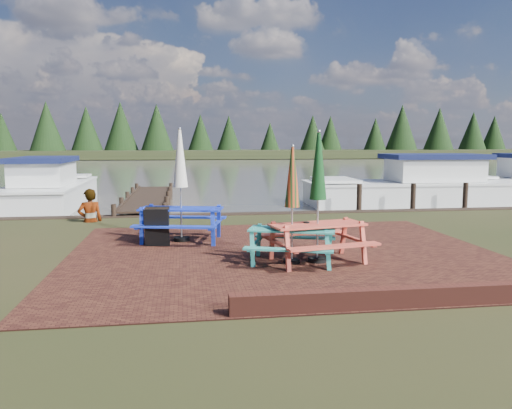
{
  "coord_description": "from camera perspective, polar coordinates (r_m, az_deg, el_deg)",
  "views": [
    {
      "loc": [
        -2.08,
        -9.15,
        2.37
      ],
      "look_at": [
        -0.52,
        1.59,
        1.0
      ],
      "focal_mm": 35.0,
      "sensor_mm": 36.0,
      "label": 1
    }
  ],
  "objects": [
    {
      "name": "ground",
      "position": [
        9.68,
        4.41,
        -7.01
      ],
      "size": [
        120.0,
        120.0,
        0.0
      ],
      "primitive_type": "plane",
      "color": "black",
      "rests_on": "ground"
    },
    {
      "name": "paving",
      "position": [
        10.63,
        3.23,
        -5.65
      ],
      "size": [
        9.0,
        7.5,
        0.02
      ],
      "primitive_type": "cube",
      "color": "black",
      "rests_on": "ground"
    },
    {
      "name": "brick_wall",
      "position": [
        8.25,
        23.19,
        -9.01
      ],
      "size": [
        6.21,
        1.79,
        0.3
      ],
      "color": "#4C1E16",
      "rests_on": "ground"
    },
    {
      "name": "water",
      "position": [
        46.26,
        -5.7,
        4.23
      ],
      "size": [
        120.0,
        60.0,
        0.02
      ],
      "primitive_type": "cube",
      "color": "#44423A",
      "rests_on": "ground"
    },
    {
      "name": "far_treeline",
      "position": [
        75.19,
        -6.74,
        7.85
      ],
      "size": [
        120.0,
        10.0,
        8.1
      ],
      "color": "black",
      "rests_on": "ground"
    },
    {
      "name": "picnic_table_teal",
      "position": [
        9.67,
        4.14,
        -2.15
      ],
      "size": [
        2.03,
        1.92,
        2.29
      ],
      "rotation": [
        0.0,
        0.0,
        -0.33
      ],
      "color": "teal",
      "rests_on": "ground"
    },
    {
      "name": "picnic_table_red",
      "position": [
        9.81,
        7.06,
        -1.48
      ],
      "size": [
        2.14,
        1.97,
        2.57
      ],
      "rotation": [
        0.0,
        0.0,
        0.2
      ],
      "color": "#D04835",
      "rests_on": "ground"
    },
    {
      "name": "picnic_table_blue",
      "position": [
        11.92,
        -8.58,
        0.21
      ],
      "size": [
        2.26,
        2.1,
        2.67
      ],
      "rotation": [
        0.0,
        0.0,
        -0.23
      ],
      "color": "#182FB5",
      "rests_on": "ground"
    },
    {
      "name": "chalkboard",
      "position": [
        11.54,
        -11.25,
        -2.49
      ],
      "size": [
        0.57,
        0.57,
        0.88
      ],
      "rotation": [
        0.0,
        0.0,
        -0.11
      ],
      "color": "black",
      "rests_on": "ground"
    },
    {
      "name": "jetty",
      "position": [
        20.6,
        -12.18,
        0.75
      ],
      "size": [
        1.76,
        9.08,
        1.0
      ],
      "color": "black",
      "rests_on": "ground"
    },
    {
      "name": "boat_jetty",
      "position": [
        21.28,
        -22.56,
        1.47
      ],
      "size": [
        2.74,
        7.55,
        2.17
      ],
      "rotation": [
        0.0,
        0.0,
        0.02
      ],
      "color": "silver",
      "rests_on": "ground"
    },
    {
      "name": "boat_near",
      "position": [
        21.19,
        17.65,
        1.73
      ],
      "size": [
        8.45,
        3.15,
        2.26
      ],
      "rotation": [
        0.0,
        0.0,
        1.54
      ],
      "color": "silver",
      "rests_on": "ground"
    },
    {
      "name": "person",
      "position": [
        15.51,
        -18.55,
        1.67
      ],
      "size": [
        0.82,
        0.65,
        1.95
      ],
      "primitive_type": "imported",
      "rotation": [
        0.0,
        0.0,
        3.43
      ],
      "color": "gray",
      "rests_on": "ground"
    }
  ]
}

